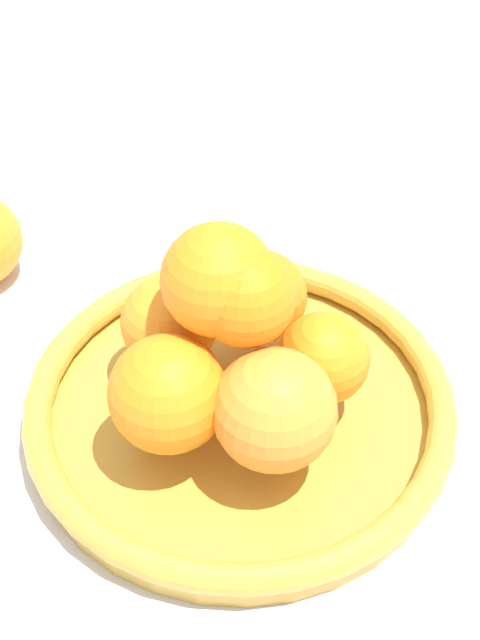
% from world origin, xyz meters
% --- Properties ---
extents(ground_plane, '(4.00, 4.00, 0.00)m').
position_xyz_m(ground_plane, '(0.00, 0.00, 0.00)').
color(ground_plane, silver).
extents(fruit_bowl, '(0.31, 0.31, 0.03)m').
position_xyz_m(fruit_bowl, '(0.00, 0.00, 0.02)').
color(fruit_bowl, gold).
rests_on(fruit_bowl, ground_plane).
extents(orange_pile, '(0.18, 0.19, 0.14)m').
position_xyz_m(orange_pile, '(-0.01, -0.00, 0.09)').
color(orange_pile, orange).
rests_on(orange_pile, fruit_bowl).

